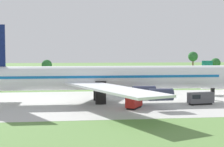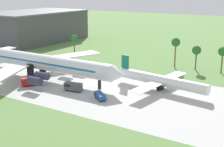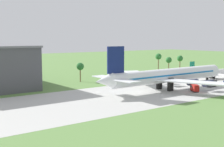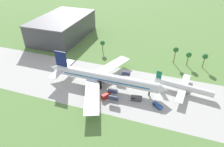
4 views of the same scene
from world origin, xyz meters
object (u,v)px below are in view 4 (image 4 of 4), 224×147
Objects in this scene: regional_aircraft at (183,87)px; fuel_truck at (106,96)px; baggage_tug at (136,98)px; jet_airliner at (104,78)px; catering_van at (157,105)px; terminal_building at (63,27)px.

fuel_truck is at bearing -153.62° from regional_aircraft.
baggage_tug is at bearing -145.25° from regional_aircraft.
regional_aircraft is (43.65, 9.43, -2.63)m from jet_airliner.
baggage_tug is 16.06m from fuel_truck.
jet_airliner reaches higher than catering_van.
terminal_building reaches higher than regional_aircraft.
jet_airliner is at bearing -167.82° from regional_aircraft.
jet_airliner is at bearing 116.41° from fuel_truck.
jet_airliner reaches higher than fuel_truck.
fuel_truck is at bearing -176.25° from catering_van.
baggage_tug is 11.47m from catering_van.
catering_van is (11.36, -1.46, -0.46)m from baggage_tug.
fuel_truck is 0.96× the size of catering_van.
catering_van is at bearing -35.51° from terminal_building.
terminal_building is at bearing 141.49° from baggage_tug.
jet_airliner is at bearing -43.78° from terminal_building.
jet_airliner is 33.29m from catering_van.
terminal_building is (-80.95, 64.40, 7.58)m from baggage_tug.
catering_van is at bearing -123.82° from regional_aircraft.
jet_airliner is 1.17× the size of terminal_building.
baggage_tug is (20.60, -6.57, -4.28)m from jet_airliner.
fuel_truck reaches higher than catering_van.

